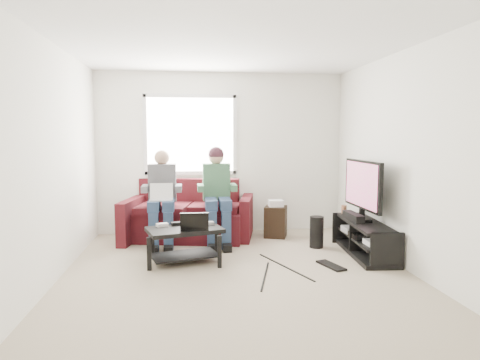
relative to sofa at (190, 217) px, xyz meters
name	(u,v)px	position (x,y,z in m)	size (l,w,h in m)	color
floor	(238,274)	(0.53, -1.82, -0.33)	(4.50, 4.50, 0.00)	tan
ceiling	(238,42)	(0.53, -1.82, 2.27)	(4.50, 4.50, 0.00)	white
wall_back	(221,153)	(0.53, 0.43, 0.97)	(4.50, 4.50, 0.00)	white
wall_front	(282,184)	(0.53, -4.07, 0.97)	(4.50, 4.50, 0.00)	white
wall_left	(51,163)	(-1.47, -1.82, 0.97)	(4.50, 4.50, 0.00)	white
wall_right	(406,160)	(2.53, -1.82, 0.97)	(4.50, 4.50, 0.00)	white
window	(191,135)	(0.03, 0.41, 1.27)	(1.48, 0.04, 1.28)	white
sofa	(190,217)	(0.00, 0.00, 0.00)	(2.10, 1.22, 0.90)	#471117
person_left	(162,193)	(-0.40, -0.35, 0.43)	(0.40, 0.70, 1.37)	navy
person_right	(217,188)	(0.40, -0.33, 0.49)	(0.40, 0.71, 1.42)	navy
laptop_silver	(161,196)	(-0.40, -0.53, 0.41)	(0.32, 0.22, 0.24)	silver
coffee_table	(185,237)	(-0.08, -1.30, 0.00)	(1.01, 0.77, 0.45)	black
laptop_black	(194,219)	(0.04, -1.38, 0.24)	(0.34, 0.24, 0.24)	black
controller_a	(162,225)	(-0.36, -1.18, 0.14)	(0.14, 0.09, 0.04)	silver
controller_b	(177,224)	(-0.18, -1.12, 0.14)	(0.14, 0.09, 0.04)	black
controller_c	(208,223)	(0.22, -1.15, 0.14)	(0.14, 0.09, 0.04)	gray
tv_stand	(364,240)	(2.30, -1.23, -0.13)	(0.51, 1.38, 0.45)	black
tv	(363,186)	(2.30, -1.13, 0.58)	(0.12, 1.10, 0.81)	black
soundbar	(353,217)	(2.18, -1.13, 0.17)	(0.12, 0.50, 0.10)	black
drink_cup	(344,209)	(2.25, -0.60, 0.18)	(0.08, 0.08, 0.12)	#965F40
console_white	(378,242)	(2.30, -1.63, -0.06)	(0.30, 0.22, 0.06)	silver
console_grey	(356,229)	(2.30, -0.93, -0.05)	(0.34, 0.26, 0.08)	gray
console_black	(366,235)	(2.30, -1.28, -0.05)	(0.38, 0.30, 0.07)	black
subwoofer	(317,232)	(1.78, -0.78, -0.11)	(0.20, 0.20, 0.45)	black
keyboard_floor	(331,266)	(1.69, -1.67, -0.32)	(0.15, 0.44, 0.02)	black
end_table	(276,220)	(1.34, -0.08, -0.07)	(0.33, 0.33, 0.58)	black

